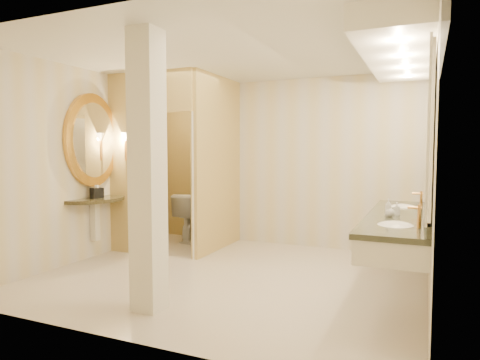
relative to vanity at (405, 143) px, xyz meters
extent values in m
plane|color=beige|center=(-1.98, -0.09, -1.63)|extent=(4.50, 4.50, 0.00)
plane|color=silver|center=(-1.98, -0.09, 1.07)|extent=(4.50, 4.50, 0.00)
cube|color=beige|center=(-1.98, 1.91, -0.28)|extent=(4.50, 0.02, 2.70)
cube|color=beige|center=(-1.98, -2.09, -0.28)|extent=(4.50, 0.02, 2.70)
cube|color=beige|center=(-4.23, -0.09, -0.28)|extent=(0.02, 4.00, 2.70)
cube|color=beige|center=(0.27, -0.09, -0.28)|extent=(0.02, 4.00, 2.70)
cube|color=#D1C36D|center=(-2.78, 1.16, -0.28)|extent=(0.10, 1.50, 2.70)
cube|color=#D1C36D|center=(-3.90, 0.41, -0.28)|extent=(0.65, 0.10, 2.70)
cube|color=#D1C36D|center=(-3.18, 0.41, 0.77)|extent=(0.80, 0.10, 0.60)
cube|color=silver|center=(-2.98, 0.76, -0.58)|extent=(0.44, 0.72, 2.10)
cylinder|color=#BB813C|center=(-3.90, 0.34, -0.08)|extent=(0.03, 0.03, 0.30)
cone|color=silver|center=(-3.90, 0.34, 0.12)|extent=(0.14, 0.14, 0.14)
cube|color=silver|center=(-0.03, 0.00, -0.90)|extent=(0.60, 2.55, 0.24)
cube|color=black|center=(-0.03, 0.00, -0.78)|extent=(0.64, 2.59, 0.05)
cube|color=black|center=(0.25, 0.00, -0.71)|extent=(0.03, 2.55, 0.10)
ellipsoid|color=white|center=(-0.03, -0.69, -0.80)|extent=(0.40, 0.44, 0.15)
cylinder|color=#BB813C|center=(0.17, -0.69, -0.67)|extent=(0.03, 0.03, 0.22)
ellipsoid|color=white|center=(-0.03, 0.69, -0.80)|extent=(0.40, 0.44, 0.15)
cylinder|color=#BB813C|center=(0.17, 0.69, -0.67)|extent=(0.03, 0.03, 0.22)
cube|color=white|center=(0.25, 0.00, 0.07)|extent=(0.03, 2.55, 1.40)
cube|color=silver|center=(-0.03, 0.00, 0.96)|extent=(0.75, 2.75, 0.22)
cylinder|color=black|center=(-4.21, -0.04, -0.78)|extent=(1.02, 1.02, 0.05)
cube|color=silver|center=(-4.17, -0.04, -1.08)|extent=(0.10, 0.10, 0.60)
cylinder|color=gold|center=(-4.19, -0.04, 0.07)|extent=(0.07, 1.02, 1.02)
cylinder|color=white|center=(-4.15, -0.04, 0.07)|extent=(0.02, 0.82, 0.82)
cube|color=silver|center=(-2.24, -1.42, -0.28)|extent=(0.27, 0.27, 2.70)
cube|color=black|center=(-4.09, -0.08, -0.68)|extent=(0.19, 0.19, 0.15)
imported|color=white|center=(-3.42, 1.57, -1.22)|extent=(0.49, 0.82, 0.82)
imported|color=beige|center=(-0.06, -0.08, -0.69)|extent=(0.07, 0.07, 0.14)
imported|color=silver|center=(-0.11, -0.21, -0.69)|extent=(0.11, 0.11, 0.12)
imported|color=#C6B28C|center=(-0.13, -0.20, -0.66)|extent=(0.07, 0.07, 0.18)
camera|label=1|loc=(0.22, -4.82, -0.07)|focal=32.00mm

